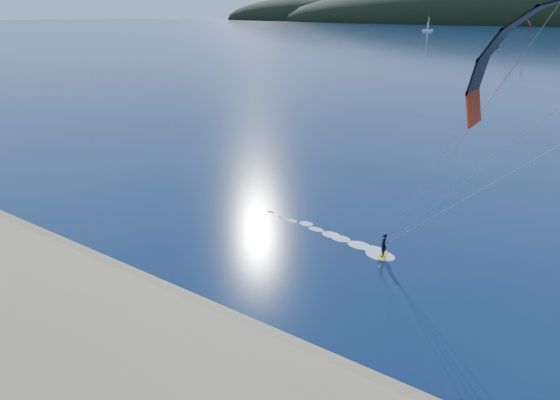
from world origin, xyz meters
name	(u,v)px	position (x,y,z in m)	size (l,w,h in m)	color
ground	(123,360)	(0.00, 0.00, 0.00)	(1800.00, 1800.00, 0.00)	#081C3C
wet_sand	(193,311)	(0.00, 4.50, 0.05)	(220.00, 2.50, 0.10)	#987F58
kitesurfer_near	(552,109)	(14.15, 9.63, 11.48)	(23.29, 9.50, 15.76)	yellow
kitesurfer_far	(520,28)	(-17.69, 205.24, 8.83)	(12.46, 7.42, 12.54)	yellow
sailboat	(427,30)	(-115.29, 392.66, 0.87)	(8.34, 5.34, 11.81)	white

